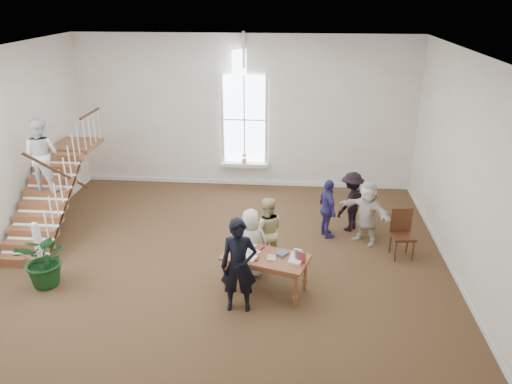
# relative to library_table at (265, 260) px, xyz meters

# --- Properties ---
(ground) EXTENTS (10.00, 10.00, 0.00)m
(ground) POSITION_rel_library_table_xyz_m (-1.02, 1.34, -0.70)
(ground) COLOR #3F2C18
(ground) RESTS_ON ground
(room_shell) EXTENTS (10.49, 10.00, 10.00)m
(room_shell) POSITION_rel_library_table_xyz_m (-1.02, 5.73, -0.30)
(room_shell) COLOR beige
(room_shell) RESTS_ON ground
(staircase) EXTENTS (1.10, 4.10, 2.92)m
(staircase) POSITION_rel_library_table_xyz_m (-5.36, 2.09, 0.92)
(staircase) COLOR brown
(staircase) RESTS_ON ground
(library_table) EXTENTS (1.84, 1.28, 0.85)m
(library_table) POSITION_rel_library_table_xyz_m (0.00, 0.00, 0.00)
(library_table) COLOR brown
(library_table) RESTS_ON ground
(police_officer) EXTENTS (0.70, 0.48, 1.85)m
(police_officer) POSITION_rel_library_table_xyz_m (-0.44, -0.65, 0.23)
(police_officer) COLOR black
(police_officer) RESTS_ON ground
(elderly_woman) EXTENTS (0.73, 0.49, 1.48)m
(elderly_woman) POSITION_rel_library_table_xyz_m (-0.34, 0.60, 0.04)
(elderly_woman) COLOR beige
(elderly_woman) RESTS_ON ground
(person_yellow) EXTENTS (0.81, 0.66, 1.56)m
(person_yellow) POSITION_rel_library_table_xyz_m (-0.04, 1.10, 0.08)
(person_yellow) COLOR #D1C183
(person_yellow) RESTS_ON ground
(woman_cluster_a) EXTENTS (0.62, 0.94, 1.48)m
(woman_cluster_a) POSITION_rel_library_table_xyz_m (1.34, 2.47, 0.04)
(woman_cluster_a) COLOR navy
(woman_cluster_a) RESTS_ON ground
(woman_cluster_b) EXTENTS (1.05, 1.12, 1.52)m
(woman_cluster_b) POSITION_rel_library_table_xyz_m (1.94, 2.92, 0.06)
(woman_cluster_b) COLOR black
(woman_cluster_b) RESTS_ON ground
(woman_cluster_c) EXTENTS (1.38, 1.30, 1.55)m
(woman_cluster_c) POSITION_rel_library_table_xyz_m (2.24, 2.27, 0.07)
(woman_cluster_c) COLOR silver
(woman_cluster_c) RESTS_ON ground
(floor_plant) EXTENTS (1.11, 0.98, 1.18)m
(floor_plant) POSITION_rel_library_table_xyz_m (-4.42, -0.18, -0.11)
(floor_plant) COLOR #113713
(floor_plant) RESTS_ON ground
(side_chair) EXTENTS (0.54, 0.54, 1.11)m
(side_chair) POSITION_rel_library_table_xyz_m (2.97, 1.70, -0.07)
(side_chair) COLOR #351A0E
(side_chair) RESTS_ON ground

